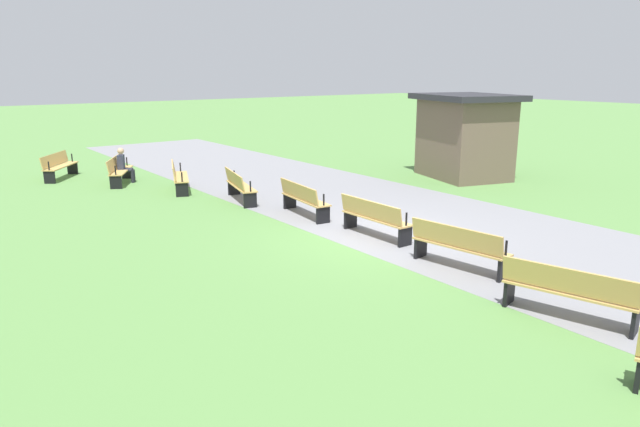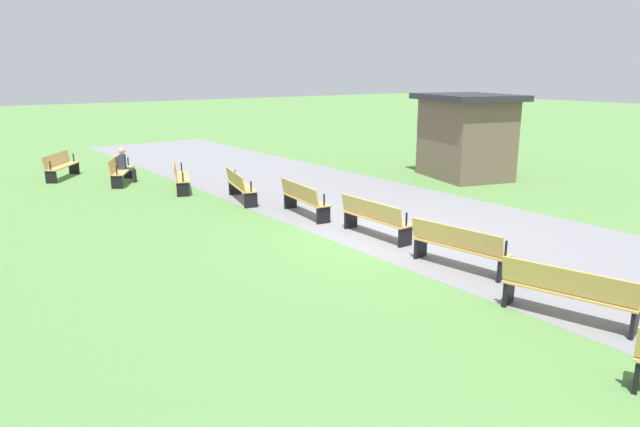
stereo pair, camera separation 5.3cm
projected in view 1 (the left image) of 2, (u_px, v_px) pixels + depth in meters
ground_plane at (376, 237)px, 13.32m from camera, size 120.00×120.00×0.00m
path_paving at (435, 223)px, 14.47m from camera, size 40.60×6.03×0.01m
bench_0 at (59, 165)px, 20.28m from camera, size 1.88×1.57×0.89m
bench_1 at (119, 170)px, 19.40m from camera, size 1.96×1.39×0.89m
bench_2 at (178, 176)px, 18.23m from camera, size 2.02×1.18×0.89m
bench_3 at (239, 185)px, 16.78m from camera, size 2.04×0.96×0.89m
bench_4 at (303, 198)px, 15.08m from camera, size 2.03×0.72×0.89m
bench_5 at (374, 217)px, 13.16m from camera, size 1.99×0.47×0.89m
bench_6 at (459, 245)px, 11.04m from camera, size 2.03×0.72×0.89m
bench_7 at (569, 291)px, 8.77m from camera, size 2.04×0.96×0.89m
person_seated at (124, 164)px, 19.56m from camera, size 0.52×0.60×1.20m
kiosk at (465, 135)px, 20.28m from camera, size 4.09×3.61×2.94m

